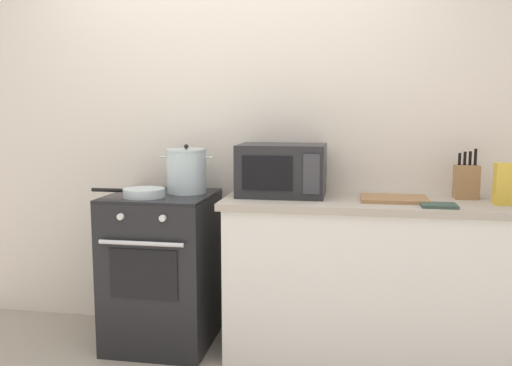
{
  "coord_description": "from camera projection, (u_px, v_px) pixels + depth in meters",
  "views": [
    {
      "loc": [
        0.76,
        -2.44,
        1.41
      ],
      "look_at": [
        0.23,
        0.6,
        1.0
      ],
      "focal_mm": 38.02,
      "sensor_mm": 36.0,
      "label": 1
    }
  ],
  "objects": [
    {
      "name": "stock_pot",
      "position": [
        187.0,
        171.0,
        3.25
      ],
      "size": [
        0.33,
        0.24,
        0.29
      ],
      "color": "silver",
      "rests_on": "stove"
    },
    {
      "name": "cutting_board",
      "position": [
        394.0,
        199.0,
        2.99
      ],
      "size": [
        0.36,
        0.26,
        0.02
      ],
      "primitive_type": "cube",
      "color": "#997047",
      "rests_on": "countertop_right"
    },
    {
      "name": "lower_cabinet_right",
      "position": [
        373.0,
        282.0,
        3.09
      ],
      "size": [
        1.64,
        0.56,
        0.88
      ],
      "primitive_type": "cube",
      "color": "white",
      "rests_on": "ground_plane"
    },
    {
      "name": "oven_mitt",
      "position": [
        439.0,
        205.0,
        2.79
      ],
      "size": [
        0.18,
        0.14,
        0.02
      ],
      "primitive_type": "cube",
      "color": "#384C42",
      "rests_on": "countertop_right"
    },
    {
      "name": "back_wall",
      "position": [
        278.0,
        137.0,
        3.43
      ],
      "size": [
        4.4,
        0.1,
        2.5
      ],
      "primitive_type": "cube",
      "color": "silver",
      "rests_on": "ground_plane"
    },
    {
      "name": "pasta_box",
      "position": [
        502.0,
        184.0,
        2.85
      ],
      "size": [
        0.08,
        0.08,
        0.22
      ],
      "primitive_type": "cube",
      "color": "gold",
      "rests_on": "countertop_right"
    },
    {
      "name": "stove",
      "position": [
        163.0,
        269.0,
        3.28
      ],
      "size": [
        0.6,
        0.64,
        0.92
      ],
      "color": "black",
      "rests_on": "ground_plane"
    },
    {
      "name": "knife_block",
      "position": [
        466.0,
        181.0,
        3.04
      ],
      "size": [
        0.13,
        0.1,
        0.28
      ],
      "color": "#997047",
      "rests_on": "countertop_right"
    },
    {
      "name": "microwave",
      "position": [
        282.0,
        170.0,
        3.15
      ],
      "size": [
        0.5,
        0.37,
        0.3
      ],
      "color": "#232326",
      "rests_on": "countertop_right"
    },
    {
      "name": "countertop_right",
      "position": [
        375.0,
        203.0,
        3.03
      ],
      "size": [
        1.7,
        0.6,
        0.04
      ],
      "primitive_type": "cube",
      "color": "#ADA393",
      "rests_on": "lower_cabinet_right"
    },
    {
      "name": "frying_pan",
      "position": [
        143.0,
        193.0,
        3.11
      ],
      "size": [
        0.44,
        0.24,
        0.05
      ],
      "color": "silver",
      "rests_on": "stove"
    }
  ]
}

